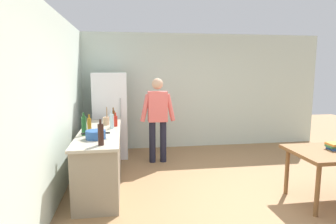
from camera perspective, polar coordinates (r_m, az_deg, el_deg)
ground_plane at (r=4.53m, az=13.44°, el=-16.23°), size 14.00×14.00×0.00m
wall_back at (r=7.01m, az=4.59°, el=4.13°), size 6.40×0.12×2.70m
wall_left at (r=4.16m, az=-22.48°, el=0.55°), size 0.12×5.60×2.70m
kitchen_counter at (r=4.83m, az=-13.15°, el=-8.90°), size 0.64×2.20×0.90m
refrigerator at (r=6.28m, az=-11.28°, el=-0.63°), size 0.70×0.67×1.80m
person at (r=5.76m, az=-2.05°, el=-0.51°), size 0.70×0.22×1.70m
cooking_pot at (r=4.21m, az=-14.10°, el=-4.35°), size 0.40×0.28×0.12m
utensil_jar at (r=5.20m, az=-12.14°, el=-1.65°), size 0.11×0.11×0.32m
bottle_sauce_red at (r=5.04m, az=-10.30°, el=-1.73°), size 0.06×0.06×0.24m
bottle_wine_green at (r=4.46m, az=-16.26°, el=-2.61°), size 0.08×0.08×0.34m
bottle_oil_amber at (r=4.66m, az=-15.28°, el=-2.47°), size 0.06×0.06×0.28m
bottle_water_clear at (r=4.86m, az=-11.05°, el=-1.77°), size 0.07×0.07×0.30m
bottle_beer_brown at (r=5.55m, az=-10.74°, el=-0.71°), size 0.06×0.06×0.26m
bottle_wine_dark at (r=3.83m, az=-13.13°, el=-4.28°), size 0.08×0.08×0.34m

